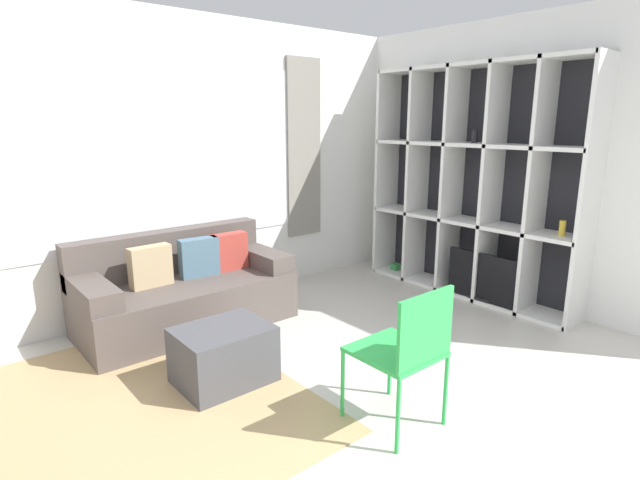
# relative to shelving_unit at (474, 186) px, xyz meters

# --- Properties ---
(wall_back) EXTENTS (6.94, 0.11, 2.70)m
(wall_back) POSITION_rel_shelving_unit_xyz_m (-2.71, 1.56, 0.24)
(wall_back) COLOR white
(wall_back) RESTS_ON ground_plane
(wall_right) EXTENTS (0.07, 4.45, 2.70)m
(wall_right) POSITION_rel_shelving_unit_xyz_m (0.19, -0.09, 0.24)
(wall_right) COLOR white
(wall_right) RESTS_ON ground_plane
(area_rug) EXTENTS (2.34, 2.28, 0.01)m
(area_rug) POSITION_rel_shelving_unit_xyz_m (-3.67, 0.08, -1.11)
(area_rug) COLOR tan
(area_rug) RESTS_ON ground_plane
(shelving_unit) EXTENTS (0.38, 2.29, 2.28)m
(shelving_unit) POSITION_rel_shelving_unit_xyz_m (0.00, 0.00, 0.00)
(shelving_unit) COLOR #232328
(shelving_unit) RESTS_ON ground_plane
(couch_main) EXTENTS (1.76, 0.85, 0.80)m
(couch_main) POSITION_rel_shelving_unit_xyz_m (-2.63, 1.10, -0.81)
(couch_main) COLOR #564C47
(couch_main) RESTS_ON ground_plane
(ottoman) EXTENTS (0.61, 0.48, 0.40)m
(ottoman) POSITION_rel_shelving_unit_xyz_m (-2.87, -0.01, -0.91)
(ottoman) COLOR #47474C
(ottoman) RESTS_ON ground_plane
(folding_chair) EXTENTS (0.44, 0.46, 0.86)m
(folding_chair) POSITION_rel_shelving_unit_xyz_m (-2.32, -1.15, -0.60)
(folding_chair) COLOR green
(folding_chair) RESTS_ON ground_plane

